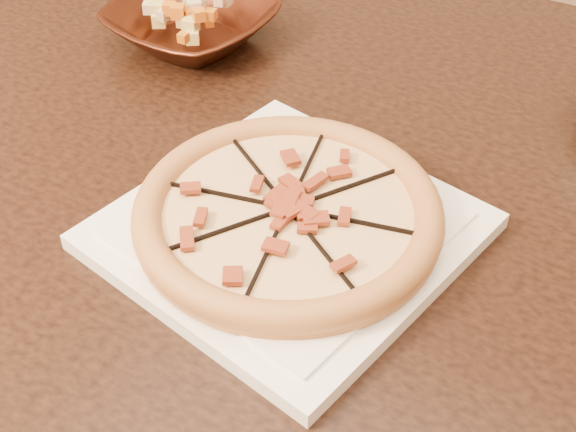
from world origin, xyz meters
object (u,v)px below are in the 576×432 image
dining_table (277,185)px  pizza (288,213)px  plate (288,230)px  bronze_bowl (192,25)px

dining_table → pizza: bearing=-59.3°
pizza → dining_table: bearing=120.7°
plate → pizza: (-0.00, 0.00, 0.02)m
dining_table → plate: 0.22m
dining_table → pizza: 0.23m
plate → bronze_bowl: bronze_bowl is taller
dining_table → bronze_bowl: 0.26m
dining_table → pizza: size_ratio=5.02×
bronze_bowl → plate: bearing=-44.9°
pizza → bronze_bowl: size_ratio=1.43×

